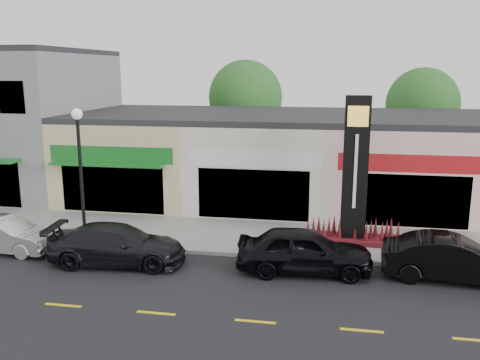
{
  "coord_description": "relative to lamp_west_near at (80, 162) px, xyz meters",
  "views": [
    {
      "loc": [
        1.89,
        -16.33,
        7.13
      ],
      "look_at": [
        -1.68,
        4.0,
        2.63
      ],
      "focal_mm": 38.0,
      "sensor_mm": 36.0,
      "label": 1
    }
  ],
  "objects": [
    {
      "name": "shop_cream",
      "position": [
        6.5,
        8.97,
        -1.08
      ],
      "size": [
        7.0,
        10.01,
        4.8
      ],
      "color": "beige",
      "rests_on": "ground"
    },
    {
      "name": "car_white_van",
      "position": [
        -2.67,
        -1.48,
        -2.79
      ],
      "size": [
        1.67,
        4.23,
        1.37
      ],
      "primitive_type": "imported",
      "rotation": [
        0.0,
        0.0,
        1.52
      ],
      "color": "silver",
      "rests_on": "ground"
    },
    {
      "name": "lamp_west_near",
      "position": [
        0.0,
        0.0,
        0.0
      ],
      "size": [
        0.44,
        0.44,
        5.47
      ],
      "color": "black",
      "rests_on": "sidewalk"
    },
    {
      "name": "curb",
      "position": [
        8.0,
        -0.4,
        -3.4
      ],
      "size": [
        52.0,
        0.2,
        0.15
      ],
      "primitive_type": "cube",
      "color": "gray",
      "rests_on": "ground"
    },
    {
      "name": "pylon_sign",
      "position": [
        11.0,
        1.7,
        -1.2
      ],
      "size": [
        4.2,
        1.3,
        6.0
      ],
      "color": "#51110E",
      "rests_on": "sidewalk"
    },
    {
      "name": "car_black_sedan",
      "position": [
        9.19,
        -1.55,
        -2.66
      ],
      "size": [
        2.24,
        4.93,
        1.64
      ],
      "primitive_type": "imported",
      "rotation": [
        0.0,
        0.0,
        1.64
      ],
      "color": "black",
      "rests_on": "ground"
    },
    {
      "name": "shop_beige",
      "position": [
        -0.5,
        8.96,
        -1.08
      ],
      "size": [
        7.0,
        10.85,
        4.8
      ],
      "color": "#C9B880",
      "rests_on": "ground"
    },
    {
      "name": "ground",
      "position": [
        8.0,
        -2.5,
        -3.48
      ],
      "size": [
        120.0,
        120.0,
        0.0
      ],
      "primitive_type": "plane",
      "color": "black",
      "rests_on": "ground"
    },
    {
      "name": "car_dark_sedan",
      "position": [
        2.26,
        -1.93,
        -2.74
      ],
      "size": [
        2.48,
        5.26,
        1.48
      ],
      "primitive_type": "imported",
      "rotation": [
        0.0,
        0.0,
        1.65
      ],
      "color": "black",
      "rests_on": "ground"
    },
    {
      "name": "sidewalk",
      "position": [
        8.0,
        1.85,
        -3.4
      ],
      "size": [
        52.0,
        4.3,
        0.15
      ],
      "primitive_type": "cube",
      "color": "gray",
      "rests_on": "ground"
    },
    {
      "name": "car_black_conv",
      "position": [
        14.25,
        -1.37,
        -2.7
      ],
      "size": [
        1.98,
        4.81,
        1.55
      ],
      "primitive_type": "imported",
      "rotation": [
        0.0,
        0.0,
        1.5
      ],
      "color": "black",
      "rests_on": "ground"
    },
    {
      "name": "tree_rear_west",
      "position": [
        4.0,
        17.0,
        1.74
      ],
      "size": [
        5.2,
        5.2,
        7.83
      ],
      "color": "#382619",
      "rests_on": "ground"
    },
    {
      "name": "shop_pink_w",
      "position": [
        13.5,
        8.97,
        -1.08
      ],
      "size": [
        7.0,
        10.01,
        4.8
      ],
      "color": "beige",
      "rests_on": "ground"
    },
    {
      "name": "tree_rear_mid",
      "position": [
        16.0,
        17.0,
        1.41
      ],
      "size": [
        4.8,
        4.8,
        7.29
      ],
      "color": "#382619",
      "rests_on": "ground"
    }
  ]
}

